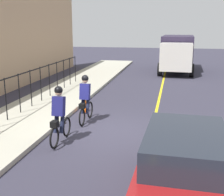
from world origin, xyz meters
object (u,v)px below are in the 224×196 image
cyclist_lead (85,99)px  box_truck_background (177,52)px  patrol_sedan (184,164)px  traffic_cone_near (85,104)px  cyclist_follow (59,115)px

cyclist_lead → box_truck_background: (13.97, -3.42, 0.64)m
cyclist_lead → box_truck_background: 14.39m
cyclist_lead → box_truck_background: size_ratio=0.27×
cyclist_lead → patrol_sedan: (-4.69, -3.53, -0.09)m
patrol_sedan → box_truck_background: box_truck_background is taller
box_truck_background → traffic_cone_near: bearing=-15.4°
cyclist_lead → cyclist_follow: 2.18m
cyclist_lead → patrol_sedan: size_ratio=0.41×
cyclist_lead → traffic_cone_near: cyclist_lead is taller
patrol_sedan → box_truck_background: 18.67m
box_truck_background → cyclist_lead: bearing=-11.9°
cyclist_lead → cyclist_follow: same height
cyclist_lead → patrol_sedan: bearing=-142.4°
cyclist_follow → box_truck_background: (16.14, -3.62, 0.64)m
patrol_sedan → traffic_cone_near: size_ratio=6.53×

